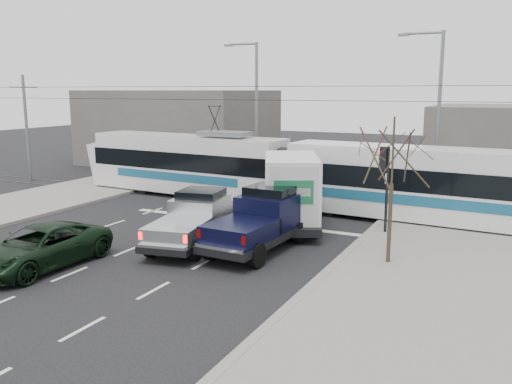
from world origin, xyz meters
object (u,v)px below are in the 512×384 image
at_px(street_lamp_near, 435,108).
at_px(tram, 288,172).
at_px(navy_pickup, 262,219).
at_px(traffic_signal, 385,171).
at_px(box_truck, 291,191).
at_px(street_lamp_far, 254,104).
at_px(silver_pickup, 195,218).
at_px(bare_tree, 393,157).
at_px(green_car, 39,247).

relative_size(street_lamp_near, tram, 0.36).
bearing_deg(street_lamp_near, navy_pickup, -111.42).
bearing_deg(traffic_signal, box_truck, -174.52).
distance_m(traffic_signal, street_lamp_far, 14.47).
distance_m(street_lamp_near, silver_pickup, 14.61).
height_order(bare_tree, traffic_signal, bare_tree).
distance_m(bare_tree, traffic_signal, 4.28).
xyz_separation_m(silver_pickup, navy_pickup, (2.75, 0.45, 0.14)).
bearing_deg(silver_pickup, navy_pickup, -0.75).
distance_m(bare_tree, silver_pickup, 8.07).
bearing_deg(street_lamp_far, bare_tree, -48.88).
height_order(traffic_signal, tram, tram).
relative_size(bare_tree, green_car, 0.97).
height_order(silver_pickup, navy_pickup, navy_pickup).
height_order(bare_tree, silver_pickup, bare_tree).
relative_size(box_truck, navy_pickup, 1.20).
xyz_separation_m(street_lamp_near, box_truck, (-4.86, -7.89, -3.51)).
xyz_separation_m(street_lamp_far, silver_pickup, (4.22, -13.98, -4.10)).
xyz_separation_m(tram, green_car, (-3.84, -12.88, -1.11)).
height_order(tram, silver_pickup, tram).
xyz_separation_m(traffic_signal, navy_pickup, (-3.68, -4.03, -1.59)).
bearing_deg(navy_pickup, street_lamp_near, 72.02).
relative_size(traffic_signal, navy_pickup, 0.64).
bearing_deg(street_lamp_far, green_car, -86.81).
relative_size(silver_pickup, box_truck, 0.86).
distance_m(box_truck, navy_pickup, 3.69).
height_order(street_lamp_near, street_lamp_far, same).
bearing_deg(green_car, bare_tree, 27.91).
relative_size(tram, silver_pickup, 4.32).
bearing_deg(navy_pickup, traffic_signal, 51.02).
bearing_deg(street_lamp_near, traffic_signal, -96.41).
distance_m(bare_tree, box_truck, 6.66).
distance_m(bare_tree, street_lamp_near, 11.58).
xyz_separation_m(traffic_signal, box_truck, (-4.02, -0.39, -1.14)).
bearing_deg(silver_pickup, green_car, -132.93).
distance_m(traffic_signal, silver_pickup, 8.03).
xyz_separation_m(street_lamp_far, green_car, (1.05, -18.89, -4.40)).
relative_size(traffic_signal, tram, 0.14).
bearing_deg(silver_pickup, tram, 75.17).
xyz_separation_m(tram, silver_pickup, (-0.67, -7.98, -0.81)).
distance_m(traffic_signal, navy_pickup, 5.68).
xyz_separation_m(bare_tree, street_lamp_near, (-0.29, 11.50, 1.32)).
height_order(tram, navy_pickup, tram).
relative_size(bare_tree, silver_pickup, 0.85).
xyz_separation_m(street_lamp_far, tram, (4.89, -6.01, -3.29)).
distance_m(traffic_signal, street_lamp_near, 7.91).
xyz_separation_m(tram, navy_pickup, (2.08, -7.53, -0.67)).
xyz_separation_m(street_lamp_far, box_truck, (6.64, -9.89, -3.51)).
distance_m(tram, silver_pickup, 8.04).
relative_size(traffic_signal, street_lamp_far, 0.40).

